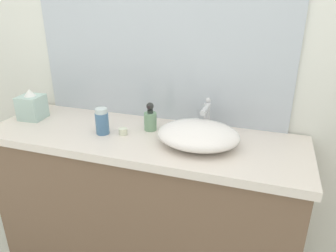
% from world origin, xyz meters
% --- Properties ---
extents(bathroom_wall_rear, '(6.00, 0.06, 2.60)m').
position_xyz_m(bathroom_wall_rear, '(0.00, 0.73, 1.30)').
color(bathroom_wall_rear, silver).
rests_on(bathroom_wall_rear, ground).
extents(vanity_counter, '(1.66, 0.53, 0.91)m').
position_xyz_m(vanity_counter, '(-0.09, 0.42, 0.46)').
color(vanity_counter, brown).
rests_on(vanity_counter, ground).
extents(wall_mirror_panel, '(1.43, 0.01, 1.01)m').
position_xyz_m(wall_mirror_panel, '(-0.09, 0.69, 1.41)').
color(wall_mirror_panel, '#B2BCC6').
rests_on(wall_mirror_panel, vanity_counter).
extents(sink_basin, '(0.40, 0.33, 0.11)m').
position_xyz_m(sink_basin, '(0.21, 0.41, 0.96)').
color(sink_basin, white).
rests_on(sink_basin, vanity_counter).
extents(faucet, '(0.03, 0.15, 0.17)m').
position_xyz_m(faucet, '(0.21, 0.59, 1.01)').
color(faucet, silver).
rests_on(faucet, vanity_counter).
extents(soap_dispenser, '(0.07, 0.07, 0.15)m').
position_xyz_m(soap_dispenser, '(-0.08, 0.51, 0.97)').
color(soap_dispenser, gray).
rests_on(soap_dispenser, vanity_counter).
extents(lotion_bottle, '(0.07, 0.07, 0.14)m').
position_xyz_m(lotion_bottle, '(-0.29, 0.38, 0.98)').
color(lotion_bottle, teal).
rests_on(lotion_bottle, vanity_counter).
extents(tissue_box, '(0.14, 0.14, 0.18)m').
position_xyz_m(tissue_box, '(-0.79, 0.45, 0.99)').
color(tissue_box, '#ACCAC0').
rests_on(tissue_box, vanity_counter).
extents(candle_jar, '(0.05, 0.05, 0.03)m').
position_xyz_m(candle_jar, '(-0.19, 0.40, 0.93)').
color(candle_jar, silver).
rests_on(candle_jar, vanity_counter).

